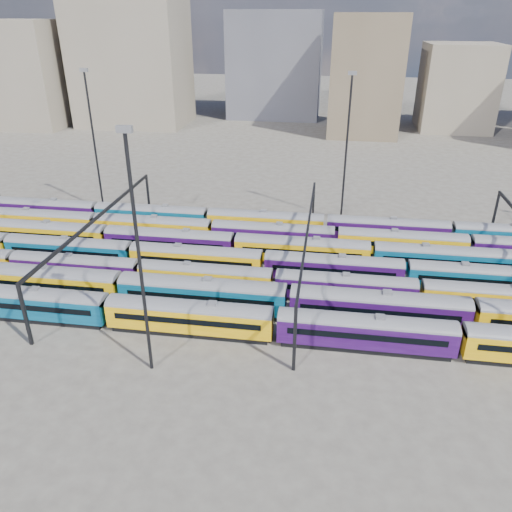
# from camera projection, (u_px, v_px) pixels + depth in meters

# --- Properties ---
(ground) EXTENTS (500.00, 500.00, 0.00)m
(ground) POSITION_uv_depth(u_px,v_px,m) (236.00, 275.00, 72.12)
(ground) COLOR #45403A
(ground) RESTS_ON ground
(rake_0) EXTENTS (100.21, 2.94, 4.94)m
(rake_0) POSITION_uv_depth(u_px,v_px,m) (190.00, 314.00, 58.02)
(rake_0) COLOR black
(rake_0) RESTS_ON ground
(rake_1) EXTENTS (128.90, 3.14, 5.30)m
(rake_1) POSITION_uv_depth(u_px,v_px,m) (288.00, 298.00, 60.88)
(rake_1) COLOR black
(rake_1) RESTS_ON ground
(rake_2) EXTENTS (111.28, 2.72, 4.56)m
(rake_2) POSITION_uv_depth(u_px,v_px,m) (139.00, 270.00, 68.32)
(rake_2) COLOR black
(rake_2) RESTS_ON ground
(rake_3) EXTENTS (116.98, 2.85, 4.80)m
(rake_3) POSITION_uv_depth(u_px,v_px,m) (263.00, 261.00, 70.47)
(rake_3) COLOR black
(rake_3) RESTS_ON ground
(rake_4) EXTENTS (142.65, 2.98, 5.02)m
(rake_4) POSITION_uv_depth(u_px,v_px,m) (169.00, 239.00, 76.93)
(rake_4) COLOR black
(rake_4) RESTS_ON ground
(rake_5) EXTENTS (139.12, 2.91, 4.89)m
(rake_5) POSITION_uv_depth(u_px,v_px,m) (153.00, 226.00, 81.99)
(rake_5) COLOR black
(rake_5) RESTS_ON ground
(rake_6) EXTENTS (139.85, 2.92, 4.91)m
(rake_6) POSITION_uv_depth(u_px,v_px,m) (265.00, 220.00, 83.98)
(rake_6) COLOR black
(rake_6) RESTS_ON ground
(gantry_1) EXTENTS (0.35, 40.35, 8.03)m
(gantry_1) POSITION_uv_depth(u_px,v_px,m) (99.00, 223.00, 71.82)
(gantry_1) COLOR black
(gantry_1) RESTS_ON ground
(gantry_2) EXTENTS (0.35, 40.35, 8.03)m
(gantry_2) POSITION_uv_depth(u_px,v_px,m) (307.00, 236.00, 67.77)
(gantry_2) COLOR black
(gantry_2) RESTS_ON ground
(mast_1) EXTENTS (1.40, 0.50, 25.60)m
(mast_1) POSITION_uv_depth(u_px,v_px,m) (93.00, 137.00, 89.52)
(mast_1) COLOR black
(mast_1) RESTS_ON ground
(mast_2) EXTENTS (1.40, 0.50, 25.60)m
(mast_2) POSITION_uv_depth(u_px,v_px,m) (138.00, 250.00, 47.11)
(mast_2) COLOR black
(mast_2) RESTS_ON ground
(mast_3) EXTENTS (1.40, 0.50, 25.60)m
(mast_3) POSITION_uv_depth(u_px,v_px,m) (347.00, 143.00, 85.22)
(mast_3) COLOR black
(mast_3) RESTS_ON ground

